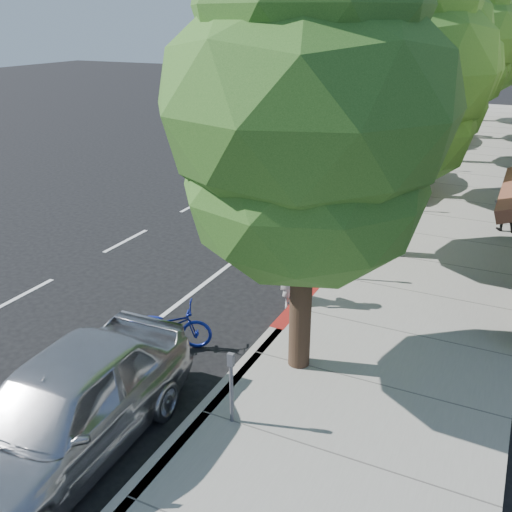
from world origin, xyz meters
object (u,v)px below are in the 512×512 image
Objects in this scene: bicycle at (166,326)px; white_pickup at (426,129)px; street_tree_5 at (488,50)px; near_car_a at (62,410)px; silver_suv at (323,179)px; street_tree_0 at (307,112)px; dark_suv_far at (407,119)px; dark_sedan at (391,167)px; cyclist at (290,272)px; street_tree_3 at (463,41)px; street_tree_2 at (436,71)px; pedestrian at (507,206)px; street_tree_4 at (478,43)px; street_tree_1 at (396,73)px.

bicycle is 0.29× the size of white_pickup.
street_tree_5 is 1.44× the size of near_car_a.
silver_suv is at bearing -22.54° from bicycle.
street_tree_0 is 1.46× the size of dark_suv_far.
dark_sedan is (-1.40, 12.91, -3.90)m from street_tree_0.
white_pickup is (1.47, 11.36, 0.01)m from silver_suv.
street_tree_3 is at bearing -27.72° from cyclist.
street_tree_0 is 21.77m from white_pickup.
street_tree_2 is 5.13m from silver_suv.
street_tree_3 reaches higher than near_car_a.
dark_suv_far is 3.42× the size of pedestrian.
white_pickup is (-1.63, 9.36, -3.56)m from street_tree_2.
dark_suv_far reaches higher than cyclist.
street_tree_4 is (0.00, 24.00, 0.17)m from street_tree_0.
street_tree_3 is 9.60m from silver_suv.
pedestrian is (2.92, -14.57, -4.00)m from street_tree_4.
street_tree_5 reaches higher than silver_suv.
street_tree_1 reaches higher than silver_suv.
pedestrian is (2.92, 9.43, -3.84)m from street_tree_0.
street_tree_2 is at bearing -90.00° from street_tree_3.
pedestrian is at bearing -0.43° from silver_suv.
street_tree_0 is 1.24× the size of white_pickup.
street_tree_0 reaches higher than street_tree_2.
pedestrian is at bearing -64.16° from dark_suv_far.
street_tree_2 reaches higher than pedestrian.
pedestrian is (4.09, 7.09, 0.08)m from cyclist.
white_pickup is 12.77m from pedestrian.
street_tree_2 is 10.39m from cyclist.
bicycle is 0.34× the size of dark_suv_far.
street_tree_2 is 12.01m from street_tree_4.
near_car_a is at bearing -85.16° from dark_suv_far.
street_tree_3 is at bearing 90.00° from street_tree_1.
near_car_a is at bearing 145.85° from cyclist.
street_tree_4 is 1.49× the size of dark_sedan.
street_tree_1 is at bearing -90.00° from street_tree_3.
street_tree_2 is 0.87× the size of street_tree_3.
dark_sedan is 1.07× the size of near_car_a.
cyclist is 3.13m from bicycle.
street_tree_1 is at bearing 74.66° from near_car_a.
white_pickup is at bearing -27.62° from bicycle.
street_tree_1 is at bearing 51.77° from pedestrian.
bicycle is (-1.51, -2.72, -0.37)m from cyclist.
pedestrian is at bearing -71.19° from street_tree_3.
silver_suv is at bearing -122.03° from dark_sedan.
bicycle is at bearing -91.95° from white_pickup.
street_tree_4 is 1.20× the size of silver_suv.
bicycle is (-2.68, -24.39, -4.45)m from street_tree_4.
street_tree_1 reaches higher than street_tree_5.
street_tree_4 is 1.59× the size of near_car_a.
street_tree_3 is 4.59× the size of bicycle.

